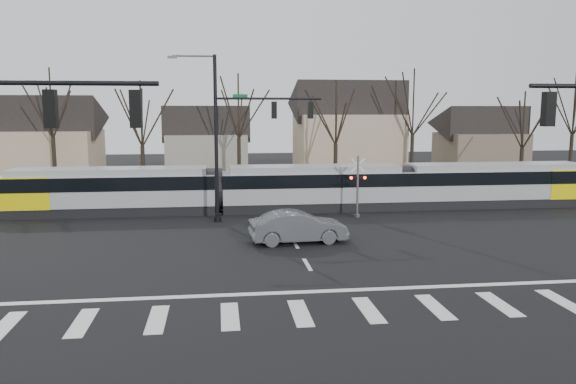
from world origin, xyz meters
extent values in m
plane|color=black|center=(0.00, 0.00, 0.00)|extent=(140.00, 140.00, 0.00)
cube|color=#38331E|center=(0.00, 32.00, 0.01)|extent=(140.00, 28.00, 0.01)
cube|color=silver|center=(-10.80, -4.00, 0.01)|extent=(0.60, 2.60, 0.01)
cube|color=silver|center=(-8.40, -4.00, 0.01)|extent=(0.60, 2.60, 0.01)
cube|color=silver|center=(-6.00, -4.00, 0.01)|extent=(0.60, 2.60, 0.01)
cube|color=silver|center=(-3.60, -4.00, 0.01)|extent=(0.60, 2.60, 0.01)
cube|color=silver|center=(-1.20, -4.00, 0.01)|extent=(0.60, 2.60, 0.01)
cube|color=silver|center=(1.20, -4.00, 0.01)|extent=(0.60, 2.60, 0.01)
cube|color=silver|center=(3.60, -4.00, 0.01)|extent=(0.60, 2.60, 0.01)
cube|color=silver|center=(6.00, -4.00, 0.01)|extent=(0.60, 2.60, 0.01)
cube|color=silver|center=(8.40, -4.00, 0.01)|extent=(0.60, 2.60, 0.01)
cube|color=silver|center=(0.00, -1.80, 0.01)|extent=(28.00, 0.35, 0.01)
cube|color=silver|center=(0.00, 2.00, 0.01)|extent=(0.18, 2.00, 0.01)
cube|color=silver|center=(0.00, 6.00, 0.01)|extent=(0.18, 2.00, 0.01)
cube|color=silver|center=(0.00, 10.00, 0.01)|extent=(0.18, 2.00, 0.01)
cube|color=silver|center=(0.00, 14.00, 0.01)|extent=(0.18, 2.00, 0.01)
cube|color=silver|center=(0.00, 18.00, 0.01)|extent=(0.18, 2.00, 0.01)
cube|color=silver|center=(0.00, 22.00, 0.01)|extent=(0.18, 2.00, 0.01)
cube|color=silver|center=(0.00, 26.00, 0.01)|extent=(0.18, 2.00, 0.01)
cube|color=silver|center=(0.00, 30.00, 0.01)|extent=(0.18, 2.00, 0.01)
cube|color=#59595E|center=(0.00, 15.10, 0.03)|extent=(90.00, 0.12, 0.06)
cube|color=#59595E|center=(0.00, 16.50, 0.03)|extent=(90.00, 0.12, 0.06)
cube|color=gray|center=(-11.05, 16.00, 1.55)|extent=(13.78, 2.97, 3.10)
cube|color=black|center=(-11.05, 16.00, 2.17)|extent=(13.80, 3.01, 0.90)
cube|color=yellow|center=(-16.25, 16.00, 1.64)|extent=(3.39, 3.03, 2.07)
cube|color=gray|center=(2.73, 16.00, 1.55)|extent=(12.72, 2.97, 3.10)
cube|color=black|center=(2.73, 16.00, 2.17)|extent=(12.74, 3.01, 0.90)
cube|color=gray|center=(15.98, 16.00, 1.55)|extent=(13.78, 2.97, 3.10)
cube|color=black|center=(15.98, 16.00, 2.17)|extent=(13.80, 3.01, 0.90)
cube|color=yellow|center=(21.18, 16.00, 1.64)|extent=(3.39, 3.03, 2.07)
imported|color=#4B4E52|center=(0.19, 6.28, 0.84)|extent=(2.57, 5.37, 1.68)
cylinder|color=black|center=(-8.75, -6.00, 7.60)|extent=(6.50, 0.14, 0.14)
cube|color=black|center=(-8.43, -6.00, 6.90)|extent=(0.32, 0.32, 1.05)
sphere|color=#FF0C07|center=(-8.43, -6.00, 7.23)|extent=(0.22, 0.22, 0.22)
cube|color=black|center=(-6.15, -6.00, 6.90)|extent=(0.32, 0.32, 1.05)
sphere|color=#FF0C07|center=(-6.15, -6.00, 7.23)|extent=(0.22, 0.22, 0.22)
cube|color=black|center=(6.15, -6.00, 6.90)|extent=(0.32, 0.32, 1.05)
sphere|color=#FF0C07|center=(6.15, -6.00, 7.23)|extent=(0.22, 0.22, 0.22)
cylinder|color=black|center=(-4.00, 12.50, 5.10)|extent=(0.22, 0.22, 10.20)
cylinder|color=black|center=(-4.00, 12.50, 0.15)|extent=(0.44, 0.44, 0.30)
cylinder|color=black|center=(-0.75, 12.50, 7.60)|extent=(6.50, 0.14, 0.14)
cube|color=#0C5926|center=(-2.50, 12.50, 7.75)|extent=(0.90, 0.03, 0.22)
cube|color=black|center=(-0.42, 12.50, 6.90)|extent=(0.32, 0.32, 1.05)
sphere|color=#FF0C07|center=(-0.42, 12.50, 7.23)|extent=(0.22, 0.22, 0.22)
cube|color=black|center=(1.85, 12.50, 6.90)|extent=(0.32, 0.32, 1.05)
sphere|color=#FF0C07|center=(1.85, 12.50, 7.23)|extent=(0.22, 0.22, 0.22)
cube|color=#59595B|center=(-6.50, 12.50, 10.02)|extent=(0.55, 0.22, 0.14)
cylinder|color=#59595B|center=(5.00, 12.80, 2.00)|extent=(0.14, 0.14, 4.00)
cylinder|color=#59595B|center=(5.00, 12.80, 0.10)|extent=(0.36, 0.36, 0.20)
cube|color=silver|center=(5.00, 12.80, 3.40)|extent=(0.95, 0.04, 0.95)
cube|color=silver|center=(5.00, 12.80, 3.40)|extent=(0.95, 0.04, 0.95)
cube|color=black|center=(5.00, 12.80, 2.60)|extent=(1.00, 0.10, 0.12)
sphere|color=#FF0C07|center=(4.55, 12.72, 2.60)|extent=(0.18, 0.18, 0.18)
sphere|color=#FF0C07|center=(5.45, 12.72, 2.60)|extent=(0.18, 0.18, 0.18)
cube|color=tan|center=(-20.00, 34.00, 2.50)|extent=(9.00, 8.00, 5.00)
cube|color=gray|center=(-5.00, 36.00, 2.25)|extent=(8.00, 7.00, 4.50)
cube|color=tan|center=(9.00, 33.00, 3.25)|extent=(10.00, 8.00, 6.50)
cube|color=brown|center=(24.00, 35.00, 2.25)|extent=(8.00, 7.00, 4.50)
camera|label=1|loc=(-3.90, -22.19, 6.84)|focal=35.00mm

